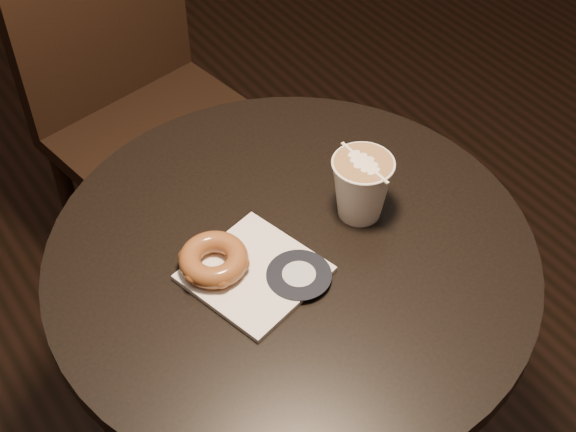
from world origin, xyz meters
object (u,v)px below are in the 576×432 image
(cafe_table, at_px, (291,332))
(latte_cup, at_px, (361,188))
(chair, at_px, (133,78))
(doughnut, at_px, (214,259))
(pastry_bag, at_px, (255,273))

(cafe_table, height_order, latte_cup, latte_cup)
(chair, xyz_separation_m, doughnut, (-0.20, -0.68, 0.19))
(doughnut, distance_m, latte_cup, 0.24)
(cafe_table, xyz_separation_m, latte_cup, (0.12, 0.00, 0.25))
(cafe_table, bearing_deg, latte_cup, 1.74)
(latte_cup, bearing_deg, cafe_table, -178.26)
(pastry_bag, distance_m, latte_cup, 0.20)
(cafe_table, relative_size, pastry_bag, 4.66)
(doughnut, bearing_deg, pastry_bag, -43.69)
(cafe_table, distance_m, doughnut, 0.25)
(chair, xyz_separation_m, pastry_bag, (-0.16, -0.72, 0.17))
(pastry_bag, relative_size, latte_cup, 1.61)
(doughnut, relative_size, latte_cup, 0.96)
(chair, relative_size, pastry_bag, 6.46)
(cafe_table, distance_m, chair, 0.71)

